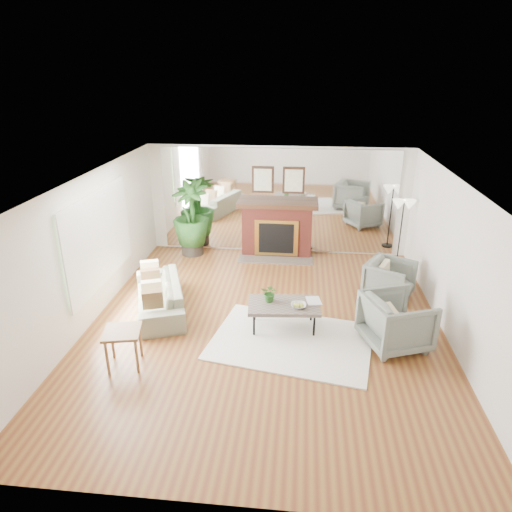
# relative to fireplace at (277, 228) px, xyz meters

# --- Properties ---
(ground) EXTENTS (7.00, 7.00, 0.00)m
(ground) POSITION_rel_fireplace_xyz_m (0.00, -3.26, -0.66)
(ground) COLOR brown
(ground) RESTS_ON ground
(wall_left) EXTENTS (0.02, 7.00, 2.50)m
(wall_left) POSITION_rel_fireplace_xyz_m (-2.99, -3.26, 0.59)
(wall_left) COLOR silver
(wall_left) RESTS_ON ground
(wall_right) EXTENTS (0.02, 7.00, 2.50)m
(wall_right) POSITION_rel_fireplace_xyz_m (2.99, -3.26, 0.59)
(wall_right) COLOR silver
(wall_right) RESTS_ON ground
(wall_back) EXTENTS (6.00, 0.02, 2.50)m
(wall_back) POSITION_rel_fireplace_xyz_m (0.00, 0.23, 0.59)
(wall_back) COLOR silver
(wall_back) RESTS_ON ground
(mirror_panel) EXTENTS (5.40, 0.04, 2.40)m
(mirror_panel) POSITION_rel_fireplace_xyz_m (0.00, 0.21, 0.59)
(mirror_panel) COLOR silver
(mirror_panel) RESTS_ON wall_back
(window_panel) EXTENTS (0.04, 2.40, 1.50)m
(window_panel) POSITION_rel_fireplace_xyz_m (-2.96, -2.86, 0.69)
(window_panel) COLOR #B2E09E
(window_panel) RESTS_ON wall_left
(fireplace) EXTENTS (1.85, 0.83, 2.05)m
(fireplace) POSITION_rel_fireplace_xyz_m (0.00, 0.00, 0.00)
(fireplace) COLOR maroon
(fireplace) RESTS_ON ground
(area_rug) EXTENTS (2.80, 2.23, 0.03)m
(area_rug) POSITION_rel_fireplace_xyz_m (0.47, -3.70, -0.65)
(area_rug) COLOR white
(area_rug) RESTS_ON ground
(coffee_table) EXTENTS (1.23, 0.79, 0.47)m
(coffee_table) POSITION_rel_fireplace_xyz_m (0.32, -3.31, -0.23)
(coffee_table) COLOR #62574D
(coffee_table) RESTS_ON ground
(sofa) EXTENTS (1.39, 2.10, 0.57)m
(sofa) POSITION_rel_fireplace_xyz_m (-1.96, -2.89, -0.37)
(sofa) COLOR gray
(sofa) RESTS_ON ground
(armchair_back) EXTENTS (1.10, 1.10, 0.74)m
(armchair_back) POSITION_rel_fireplace_xyz_m (2.27, -1.96, -0.29)
(armchair_back) COLOR slate
(armchair_back) RESTS_ON ground
(armchair_front) EXTENTS (1.21, 1.19, 0.86)m
(armchair_front) POSITION_rel_fireplace_xyz_m (2.09, -3.62, -0.23)
(armchair_front) COLOR slate
(armchair_front) RESTS_ON ground
(side_table) EXTENTS (0.62, 0.62, 0.59)m
(side_table) POSITION_rel_fireplace_xyz_m (-1.97, -4.57, -0.16)
(side_table) COLOR brown
(side_table) RESTS_ON ground
(potted_ficus) EXTENTS (1.03, 1.03, 1.76)m
(potted_ficus) POSITION_rel_fireplace_xyz_m (-1.98, -0.16, 0.28)
(potted_ficus) COLOR black
(potted_ficus) RESTS_ON ground
(floor_lamp) EXTENTS (0.50, 0.28, 1.53)m
(floor_lamp) POSITION_rel_fireplace_xyz_m (2.70, -0.44, 0.65)
(floor_lamp) COLOR black
(floor_lamp) RESTS_ON ground
(tabletop_plant) EXTENTS (0.34, 0.31, 0.31)m
(tabletop_plant) POSITION_rel_fireplace_xyz_m (0.08, -3.24, -0.03)
(tabletop_plant) COLOR #336726
(tabletop_plant) RESTS_ON coffee_table
(fruit_bowl) EXTENTS (0.26, 0.26, 0.06)m
(fruit_bowl) POSITION_rel_fireplace_xyz_m (0.56, -3.40, -0.16)
(fruit_bowl) COLOR brown
(fruit_bowl) RESTS_ON coffee_table
(book) EXTENTS (0.28, 0.35, 0.02)m
(book) POSITION_rel_fireplace_xyz_m (0.70, -3.20, -0.18)
(book) COLOR brown
(book) RESTS_ON coffee_table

